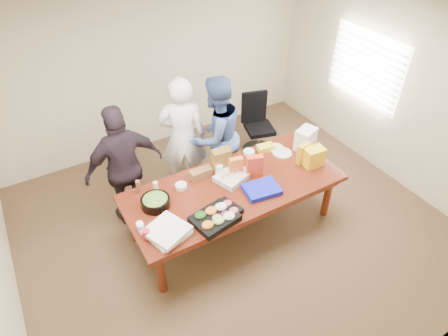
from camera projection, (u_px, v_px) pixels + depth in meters
floor at (233, 226)px, 5.43m from camera, size 5.50×5.00×0.02m
ceiling at (238, 32)px, 3.73m from camera, size 5.50×5.00×0.02m
wall_back at (154, 69)px, 6.27m from camera, size 5.50×0.04×2.70m
wall_front at (410, 316)px, 2.90m from camera, size 5.50×0.04×2.70m
wall_right at (395, 92)px, 5.67m from camera, size 0.04×5.00×2.70m
window_panel at (365, 68)px, 5.97m from camera, size 0.03×1.40×1.10m
window_blinds at (364, 68)px, 5.95m from camera, size 0.04×1.36×1.00m
conference_table at (234, 207)px, 5.19m from camera, size 2.80×1.20×0.75m
office_chair at (260, 126)px, 6.49m from camera, size 0.64×0.64×1.02m
person_center at (183, 138)px, 5.49m from camera, size 0.80×0.69×1.85m
person_right at (216, 136)px, 5.56m from camera, size 1.00×0.85×1.81m
person_left at (125, 167)px, 5.03m from camera, size 1.06×0.49×1.78m
veggie_tray at (215, 219)px, 4.46m from camera, size 0.56×0.48×0.08m
fruit_tray at (222, 213)px, 4.54m from camera, size 0.48×0.42×0.06m
sheet_cake at (233, 176)px, 5.05m from camera, size 0.52×0.45×0.08m
salad_bowl at (156, 202)px, 4.64m from camera, size 0.43×0.43×0.11m
chip_bag_blue at (262, 189)px, 4.86m from camera, size 0.47×0.38×0.06m
chip_bag_red at (255, 166)px, 5.02m from camera, size 0.23×0.15×0.31m
chip_bag_yellow at (303, 153)px, 5.26m from camera, size 0.20×0.11×0.29m
chip_bag_orange at (236, 167)px, 5.03m from camera, size 0.19×0.11×0.28m
mayo_jar at (219, 170)px, 5.09m from camera, size 0.10×0.10×0.15m
mustard_bottle at (217, 168)px, 5.09m from camera, size 0.08×0.08×0.19m
dressing_bottle at (138, 187)px, 4.81m from camera, size 0.07×0.07×0.18m
ranch_bottle at (156, 188)px, 4.78m from camera, size 0.07×0.07×0.19m
banana_bunch at (265, 148)px, 5.54m from camera, size 0.26×0.17×0.08m
bread_loaf at (201, 173)px, 5.06m from camera, size 0.30×0.13×0.12m
kraft_bag at (221, 160)px, 5.11m from camera, size 0.25×0.16×0.32m
red_cup at (146, 234)px, 4.24m from camera, size 0.11×0.11×0.12m
clear_cup_a at (141, 228)px, 4.33m from camera, size 0.08×0.08×0.11m
clear_cup_b at (140, 226)px, 4.34m from camera, size 0.09×0.09×0.11m
pizza_box_lower at (167, 232)px, 4.31m from camera, size 0.50×0.50×0.05m
pizza_box_upper at (167, 230)px, 4.27m from camera, size 0.54×0.54×0.05m
plate_a at (282, 153)px, 5.50m from camera, size 0.29×0.29×0.02m
plate_b at (275, 148)px, 5.59m from camera, size 0.26×0.26×0.02m
dip_bowl_a at (249, 153)px, 5.46m from camera, size 0.20×0.20×0.06m
dip_bowl_b at (181, 186)px, 4.91m from camera, size 0.18×0.18×0.06m
grocery_bag_white at (305, 139)px, 5.50m from camera, size 0.35×0.30×0.32m
grocery_bag_yellow at (314, 157)px, 5.21m from camera, size 0.28×0.21×0.27m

